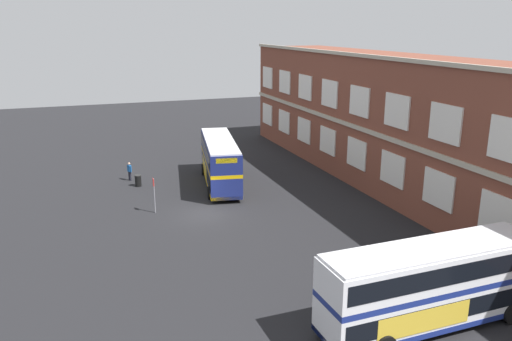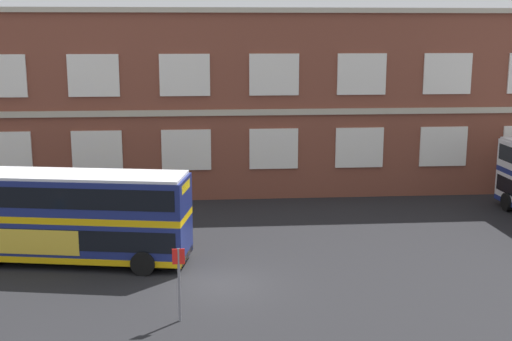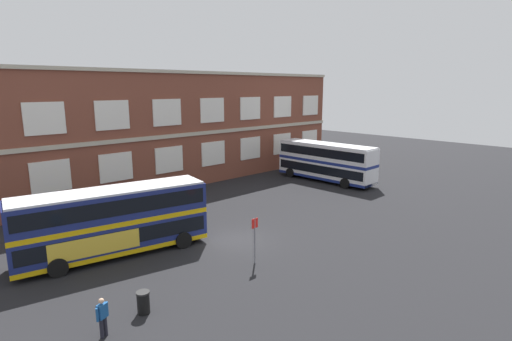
% 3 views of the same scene
% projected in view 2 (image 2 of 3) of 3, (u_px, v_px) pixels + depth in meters
% --- Properties ---
extents(ground_plane, '(120.00, 120.00, 0.00)m').
position_uv_depth(ground_plane, '(221.00, 267.00, 29.30)').
color(ground_plane, black).
extents(brick_terminal_building, '(52.81, 8.19, 11.48)m').
position_uv_depth(brick_terminal_building, '(227.00, 102.00, 43.81)').
color(brick_terminal_building, brown).
rests_on(brick_terminal_building, ground).
extents(double_decker_near, '(11.28, 4.51, 4.07)m').
position_uv_depth(double_decker_near, '(64.00, 216.00, 29.55)').
color(double_decker_near, navy).
rests_on(double_decker_near, ground).
extents(bus_stand_flag, '(0.44, 0.10, 2.70)m').
position_uv_depth(bus_stand_flag, '(179.00, 278.00, 23.56)').
color(bus_stand_flag, slate).
rests_on(bus_stand_flag, ground).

